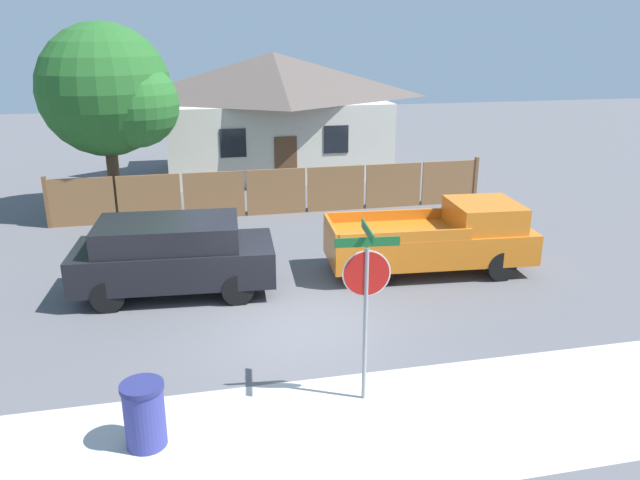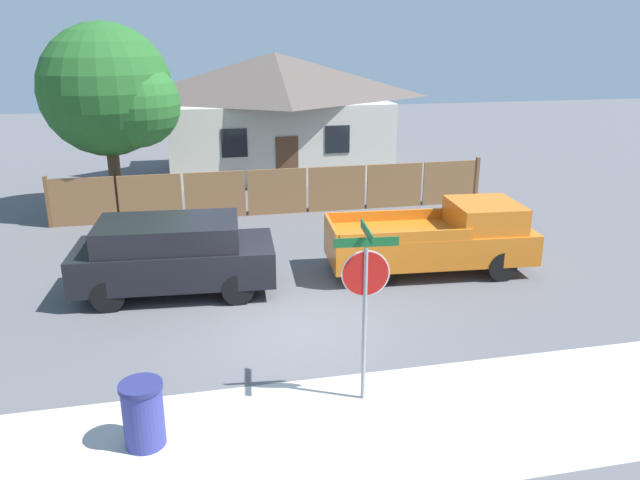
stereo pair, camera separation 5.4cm
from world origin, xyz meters
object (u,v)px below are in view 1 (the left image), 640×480
(house, at_px, (274,111))
(red_suv, at_px, (173,254))
(oak_tree, at_px, (111,93))
(orange_pickup, at_px, (438,239))
(trash_bin, at_px, (144,414))
(stop_sign, at_px, (366,285))

(house, height_order, red_suv, house)
(oak_tree, relative_size, orange_pickup, 1.18)
(red_suv, bearing_deg, orange_pickup, 4.03)
(oak_tree, height_order, trash_bin, oak_tree)
(orange_pickup, bearing_deg, oak_tree, 142.60)
(house, distance_m, oak_tree, 8.30)
(oak_tree, xyz_separation_m, orange_pickup, (8.34, -7.41, -3.14))
(stop_sign, bearing_deg, house, 91.79)
(orange_pickup, height_order, trash_bin, orange_pickup)
(orange_pickup, relative_size, trash_bin, 5.12)
(house, relative_size, red_suv, 2.08)
(red_suv, distance_m, orange_pickup, 6.61)
(oak_tree, bearing_deg, trash_bin, -84.41)
(orange_pickup, xyz_separation_m, stop_sign, (-3.53, -5.31, 1.20))
(house, height_order, oak_tree, oak_tree)
(oak_tree, bearing_deg, orange_pickup, -41.60)
(oak_tree, xyz_separation_m, stop_sign, (4.82, -12.71, -1.94))
(trash_bin, bearing_deg, red_suv, 85.64)
(house, xyz_separation_m, orange_pickup, (2.26, -12.88, -1.77))
(red_suv, relative_size, stop_sign, 1.55)
(stop_sign, bearing_deg, orange_pickup, 62.17)
(red_suv, distance_m, stop_sign, 6.25)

